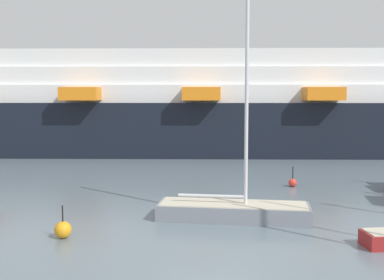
# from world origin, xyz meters

# --- Properties ---
(sailboat_1) EXTENTS (7.24, 3.28, 11.17)m
(sailboat_1) POSITION_xyz_m (1.56, 8.06, 0.53)
(sailboat_1) COLOR gray
(sailboat_1) RESTS_ON ground_plane
(channel_buoy_0) EXTENTS (0.51, 0.51, 1.29)m
(channel_buoy_0) POSITION_xyz_m (6.33, 15.73, 0.27)
(channel_buoy_0) COLOR red
(channel_buoy_0) RESTS_ON ground_plane
(channel_buoy_1) EXTENTS (0.69, 0.69, 1.34)m
(channel_buoy_1) POSITION_xyz_m (-5.70, 5.52, 0.35)
(channel_buoy_1) COLOR orange
(channel_buoy_1) RESTS_ON ground_plane
(cruise_ship) EXTENTS (92.01, 19.37, 14.52)m
(cruise_ship) POSITION_xyz_m (-14.25, 36.12, 4.59)
(cruise_ship) COLOR black
(cruise_ship) RESTS_ON ground_plane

